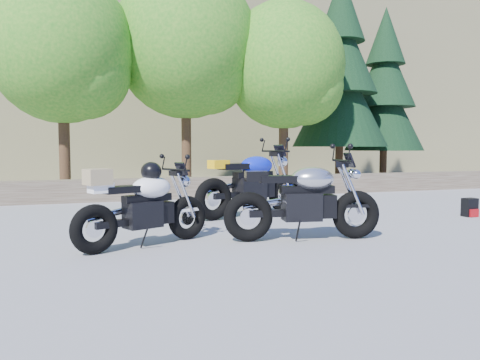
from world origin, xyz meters
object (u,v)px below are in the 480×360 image
at_px(white_bike, 143,205).
at_px(backpack, 470,208).
at_px(silver_bike, 304,201).
at_px(blue_bike, 251,184).

bearing_deg(white_bike, backpack, -17.05).
relative_size(silver_bike, backpack, 6.45).
bearing_deg(blue_bike, silver_bike, -110.88).
distance_m(blue_bike, backpack, 3.96).
height_order(silver_bike, white_bike, silver_bike).
xyz_separation_m(white_bike, blue_bike, (2.18, 1.99, 0.06)).
distance_m(silver_bike, blue_bike, 2.29).
relative_size(white_bike, backpack, 5.48).
height_order(silver_bike, backpack, silver_bike).
bearing_deg(white_bike, silver_bike, -31.46).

